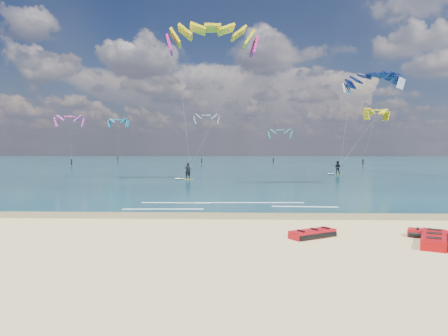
{
  "coord_description": "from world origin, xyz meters",
  "views": [
    {
      "loc": [
        1.0,
        -18.61,
        3.58
      ],
      "look_at": [
        0.14,
        8.0,
        2.38
      ],
      "focal_mm": 32.0,
      "sensor_mm": 36.0,
      "label": 1
    }
  ],
  "objects_px": {
    "packed_kite_left": "(313,237)",
    "kitesurfer_far": "(356,117)",
    "packed_kite_mid": "(433,238)",
    "packed_kite_right": "(434,244)",
    "kitesurfer_main": "(200,100)"
  },
  "relations": [
    {
      "from": "packed_kite_left",
      "to": "packed_kite_mid",
      "type": "xyz_separation_m",
      "value": [
        4.89,
        0.04,
        0.0
      ]
    },
    {
      "from": "packed_kite_mid",
      "to": "kitesurfer_main",
      "type": "xyz_separation_m",
      "value": [
        -12.1,
        27.67,
        9.06
      ]
    },
    {
      "from": "packed_kite_right",
      "to": "kitesurfer_main",
      "type": "relative_size",
      "value": 0.16
    },
    {
      "from": "packed_kite_mid",
      "to": "kitesurfer_far",
      "type": "distance_m",
      "value": 42.01
    },
    {
      "from": "packed_kite_right",
      "to": "kitesurfer_far",
      "type": "xyz_separation_m",
      "value": [
        9.23,
        41.38,
        8.15
      ]
    },
    {
      "from": "packed_kite_left",
      "to": "kitesurfer_far",
      "type": "relative_size",
      "value": 0.14
    },
    {
      "from": "packed_kite_left",
      "to": "packed_kite_right",
      "type": "xyz_separation_m",
      "value": [
        4.38,
        -1.06,
        0.0
      ]
    },
    {
      "from": "packed_kite_right",
      "to": "kitesurfer_main",
      "type": "distance_m",
      "value": 32.32
    },
    {
      "from": "kitesurfer_main",
      "to": "packed_kite_mid",
      "type": "bearing_deg",
      "value": -69.61
    },
    {
      "from": "packed_kite_left",
      "to": "kitesurfer_far",
      "type": "height_order",
      "value": "kitesurfer_far"
    },
    {
      "from": "kitesurfer_main",
      "to": "packed_kite_right",
      "type": "bearing_deg",
      "value": -71.28
    },
    {
      "from": "packed_kite_right",
      "to": "kitesurfer_far",
      "type": "height_order",
      "value": "kitesurfer_far"
    },
    {
      "from": "packed_kite_left",
      "to": "kitesurfer_main",
      "type": "xyz_separation_m",
      "value": [
        -7.22,
        27.71,
        9.06
      ]
    },
    {
      "from": "packed_kite_mid",
      "to": "packed_kite_right",
      "type": "xyz_separation_m",
      "value": [
        -0.51,
        -1.1,
        0.0
      ]
    },
    {
      "from": "packed_kite_mid",
      "to": "packed_kite_right",
      "type": "relative_size",
      "value": 0.73
    }
  ]
}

